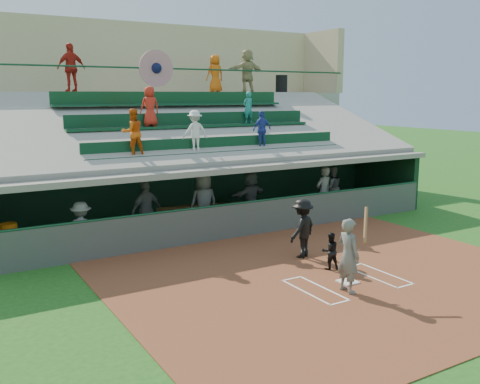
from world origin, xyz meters
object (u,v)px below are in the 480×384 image
catcher (330,251)px  water_cooler (9,231)px  batter_at_plate (349,255)px  home_plate (348,282)px  white_table (12,250)px  trash_bin (281,84)px

catcher → water_cooler: bearing=-19.7°
catcher → water_cooler: 8.62m
batter_at_plate → home_plate: bearing=47.1°
batter_at_plate → white_table: size_ratio=2.70×
home_plate → trash_bin: 14.73m
white_table → trash_bin: 15.49m
catcher → water_cooler: size_ratio=2.23×
batter_at_plate → water_cooler: 9.00m
water_cooler → white_table: bearing=-10.2°
catcher → white_table: bearing=-19.7°
batter_at_plate → trash_bin: bearing=61.3°
white_table → water_cooler: water_cooler is taller
batter_at_plate → catcher: 1.67m
batter_at_plate → water_cooler: bearing=135.3°
trash_bin → home_plate: bearing=-118.1°
white_table → trash_bin: trash_bin is taller
water_cooler → batter_at_plate: bearing=-44.7°
home_plate → white_table: (-6.80, 5.86, 0.32)m
catcher → trash_bin: size_ratio=1.17×
batter_at_plate → white_table: (-6.37, 6.33, -0.55)m
white_table → water_cooler: (-0.03, 0.00, 0.54)m
white_table → water_cooler: 0.54m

